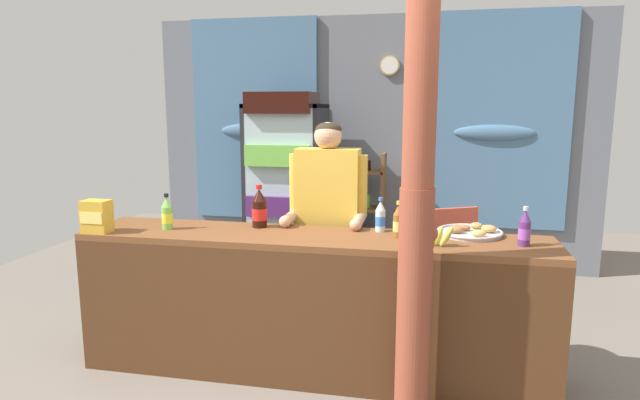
% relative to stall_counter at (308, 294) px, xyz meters
% --- Properties ---
extents(ground_plane, '(7.79, 7.79, 0.00)m').
position_rel_stall_counter_xyz_m(ground_plane, '(0.10, 0.76, -0.56)').
color(ground_plane, slate).
extents(back_wall_curtained, '(4.62, 0.22, 2.61)m').
position_rel_stall_counter_xyz_m(back_wall_curtained, '(0.10, 2.60, 0.78)').
color(back_wall_curtained, slate).
rests_on(back_wall_curtained, ground).
extents(stall_counter, '(2.93, 0.55, 0.90)m').
position_rel_stall_counter_xyz_m(stall_counter, '(0.00, 0.00, 0.00)').
color(stall_counter, brown).
rests_on(stall_counter, ground).
extents(timber_post, '(0.20, 0.18, 2.56)m').
position_rel_stall_counter_xyz_m(timber_post, '(0.64, -0.32, 0.67)').
color(timber_post, brown).
rests_on(timber_post, ground).
extents(drink_fridge, '(0.75, 0.69, 1.82)m').
position_rel_stall_counter_xyz_m(drink_fridge, '(-0.70, 2.07, 0.45)').
color(drink_fridge, '#232328').
rests_on(drink_fridge, ground).
extents(bottle_shelf_rack, '(0.48, 0.28, 1.24)m').
position_rel_stall_counter_xyz_m(bottle_shelf_rack, '(0.04, 2.21, 0.09)').
color(bottle_shelf_rack, brown).
rests_on(bottle_shelf_rack, ground).
extents(plastic_lawn_chair, '(0.59, 0.59, 0.86)m').
position_rel_stall_counter_xyz_m(plastic_lawn_chair, '(0.86, 1.56, -0.06)').
color(plastic_lawn_chair, '#E5563D').
rests_on(plastic_lawn_chair, ground).
extents(shopkeeper, '(0.55, 0.42, 1.59)m').
position_rel_stall_counter_xyz_m(shopkeeper, '(0.01, 0.55, 0.45)').
color(shopkeeper, '#28282D').
rests_on(shopkeeper, ground).
extents(soda_bottle_cola, '(0.10, 0.10, 0.28)m').
position_rel_stall_counter_xyz_m(soda_bottle_cola, '(-0.39, 0.26, 0.47)').
color(soda_bottle_cola, black).
rests_on(soda_bottle_cola, stall_counter).
extents(soda_bottle_grape_soda, '(0.07, 0.07, 0.23)m').
position_rel_stall_counter_xyz_m(soda_bottle_grape_soda, '(1.24, 0.10, 0.44)').
color(soda_bottle_grape_soda, '#56286B').
rests_on(soda_bottle_grape_soda, stall_counter).
extents(soda_bottle_lime_soda, '(0.07, 0.07, 0.23)m').
position_rel_stall_counter_xyz_m(soda_bottle_lime_soda, '(-0.96, 0.08, 0.45)').
color(soda_bottle_lime_soda, '#75C64C').
rests_on(soda_bottle_lime_soda, stall_counter).
extents(soda_bottle_iced_tea, '(0.06, 0.06, 0.23)m').
position_rel_stall_counter_xyz_m(soda_bottle_iced_tea, '(0.53, 0.16, 0.44)').
color(soda_bottle_iced_tea, brown).
rests_on(soda_bottle_iced_tea, stall_counter).
extents(soda_bottle_water, '(0.06, 0.06, 0.22)m').
position_rel_stall_counter_xyz_m(soda_bottle_water, '(0.40, 0.29, 0.44)').
color(soda_bottle_water, silver).
rests_on(soda_bottle_water, stall_counter).
extents(snack_box_choco_powder, '(0.17, 0.12, 0.21)m').
position_rel_stall_counter_xyz_m(snack_box_choco_powder, '(-1.35, -0.09, 0.45)').
color(snack_box_choco_powder, gold).
rests_on(snack_box_choco_powder, stall_counter).
extents(pastry_tray, '(0.40, 0.40, 0.06)m').
position_rel_stall_counter_xyz_m(pastry_tray, '(0.96, 0.31, 0.37)').
color(pastry_tray, '#BCBCC1').
rests_on(pastry_tray, stall_counter).
extents(banana_bunch, '(0.27, 0.07, 0.16)m').
position_rel_stall_counter_xyz_m(banana_bunch, '(0.72, -0.01, 0.41)').
color(banana_bunch, '#CCC14C').
rests_on(banana_bunch, stall_counter).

